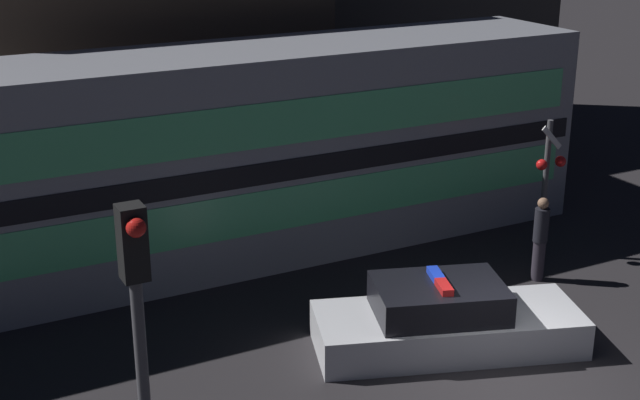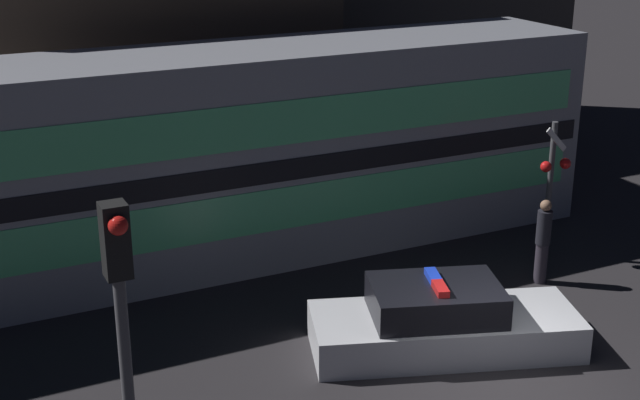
{
  "view_description": "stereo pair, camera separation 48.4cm",
  "coord_description": "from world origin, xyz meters",
  "px_view_note": "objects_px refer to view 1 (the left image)",
  "views": [
    {
      "loc": [
        -8.75,
        -10.01,
        7.84
      ],
      "look_at": [
        -1.17,
        4.44,
        2.07
      ],
      "focal_mm": 50.0,
      "sensor_mm": 36.0,
      "label": 1
    },
    {
      "loc": [
        -8.32,
        -10.23,
        7.84
      ],
      "look_at": [
        -1.17,
        4.44,
        2.07
      ],
      "focal_mm": 50.0,
      "sensor_mm": 36.0,
      "label": 2
    }
  ],
  "objects_px": {
    "crossing_signal_near": "(547,178)",
    "traffic_light_corner": "(139,325)",
    "train": "(214,158)",
    "police_car": "(445,322)",
    "pedestrian": "(540,238)"
  },
  "relations": [
    {
      "from": "train",
      "to": "police_car",
      "type": "height_order",
      "value": "train"
    },
    {
      "from": "train",
      "to": "crossing_signal_near",
      "type": "height_order",
      "value": "train"
    },
    {
      "from": "train",
      "to": "traffic_light_corner",
      "type": "distance_m",
      "value": 9.11
    },
    {
      "from": "pedestrian",
      "to": "crossing_signal_near",
      "type": "distance_m",
      "value": 1.68
    },
    {
      "from": "train",
      "to": "traffic_light_corner",
      "type": "height_order",
      "value": "train"
    },
    {
      "from": "police_car",
      "to": "traffic_light_corner",
      "type": "xyz_separation_m",
      "value": [
        -6.14,
        -2.33,
        2.49
      ]
    },
    {
      "from": "pedestrian",
      "to": "traffic_light_corner",
      "type": "distance_m",
      "value": 10.51
    },
    {
      "from": "train",
      "to": "pedestrian",
      "type": "height_order",
      "value": "train"
    },
    {
      "from": "police_car",
      "to": "pedestrian",
      "type": "relative_size",
      "value": 2.77
    },
    {
      "from": "crossing_signal_near",
      "to": "traffic_light_corner",
      "type": "relative_size",
      "value": 0.69
    },
    {
      "from": "police_car",
      "to": "pedestrian",
      "type": "distance_m",
      "value": 3.77
    },
    {
      "from": "crossing_signal_near",
      "to": "traffic_light_corner",
      "type": "bearing_deg",
      "value": -155.23
    },
    {
      "from": "pedestrian",
      "to": "crossing_signal_near",
      "type": "xyz_separation_m",
      "value": [
        1.0,
        1.04,
        0.86
      ]
    },
    {
      "from": "train",
      "to": "pedestrian",
      "type": "bearing_deg",
      "value": -37.96
    },
    {
      "from": "police_car",
      "to": "crossing_signal_near",
      "type": "relative_size",
      "value": 1.63
    }
  ]
}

